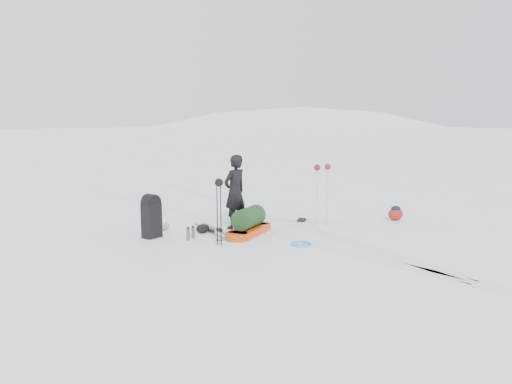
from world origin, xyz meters
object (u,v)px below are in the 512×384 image
Objects in this scene: expedition_rucksack at (153,217)px; ski_poles_black at (219,191)px; pulk_sled at (249,224)px; skier at (235,192)px.

expedition_rucksack is 1.84m from ski_poles_black.
skier is at bearing 54.12° from pulk_sled.
ski_poles_black is at bearing 32.73° from skier.
pulk_sled is (-0.14, -0.70, -0.65)m from skier.
pulk_sled is at bearing 28.41° from ski_poles_black.
expedition_rucksack is (-1.93, 0.48, -0.44)m from skier.
pulk_sled is 1.19× the size of ski_poles_black.
ski_poles_black is at bearing 173.15° from pulk_sled.
ski_poles_black is (0.74, -1.53, 0.70)m from expedition_rucksack.
ski_poles_black reaches higher than expedition_rucksack.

